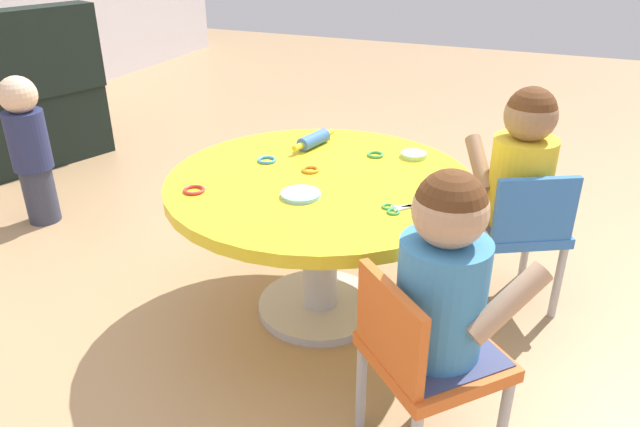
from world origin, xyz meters
The scene contains 16 objects.
ground_plane centered at (0.00, 0.00, 0.00)m, with size 10.00×10.00×0.00m, color tan.
craft_table centered at (0.00, 0.00, 0.40)m, with size 1.00×1.00×0.51m.
child_chair_left centered at (-0.49, -0.47, 0.31)m, with size 0.42×0.42×0.54m.
seated_child_left centered at (-0.46, -0.50, 0.53)m, with size 0.44×0.43×0.51m.
child_chair_right centered at (0.29, -0.61, 0.31)m, with size 0.41×0.41×0.54m.
seated_child_right centered at (0.33, -0.59, 0.53)m, with size 0.43×0.40×0.51m.
armchair_dark centered at (0.80, 2.15, 0.31)m, with size 0.89×0.91×0.85m.
toddler_standing centered at (0.17, 1.45, 0.36)m, with size 0.17×0.17×0.67m.
rolling_pin centered at (0.27, 0.13, 0.54)m, with size 0.23×0.08×0.05m.
craft_scissors centered at (-0.12, -0.30, 0.51)m, with size 0.13×0.14×0.01m.
playdough_blob_0 centered at (0.30, -0.23, 0.52)m, with size 0.09×0.09×0.02m, color #B2E58C.
playdough_blob_1 centered at (-0.15, 0.00, 0.52)m, with size 0.12×0.12×0.01m, color #8CCCF2.
cookie_cutter_0 centered at (0.04, 0.05, 0.52)m, with size 0.06×0.06×0.01m, color orange.
cookie_cutter_1 centered at (0.26, -0.10, 0.52)m, with size 0.06×0.06×0.01m, color #4CB259.
cookie_cutter_2 centered at (0.07, 0.23, 0.52)m, with size 0.07×0.07×0.01m, color #3F99D8.
cookie_cutter_3 centered at (-0.24, 0.32, 0.52)m, with size 0.07×0.07×0.01m, color red.
Camera 1 is at (-1.66, -0.68, 1.27)m, focal length 33.82 mm.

